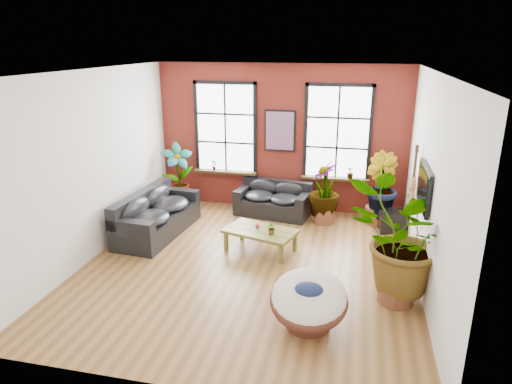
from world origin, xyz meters
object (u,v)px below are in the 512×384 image
Objects in this scene: coffee_table at (260,232)px; sofa_left at (155,215)px; sofa_back at (274,200)px; papasan_chair at (309,300)px.

sofa_left is at bearing -172.49° from coffee_table.
sofa_back is 2.06m from coffee_table.
coffee_table is 1.32× the size of papasan_chair.
coffee_table is at bearing 116.14° from papasan_chair.
papasan_chair is at bearing -63.98° from sofa_back.
sofa_left reaches higher than coffee_table.
sofa_back is 1.59× the size of papasan_chair.
coffee_table is (2.40, -0.36, -0.02)m from sofa_left.
papasan_chair is (3.61, -2.70, 0.02)m from sofa_left.
sofa_left reaches higher than papasan_chair.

